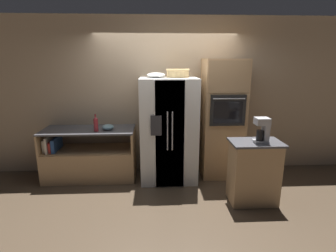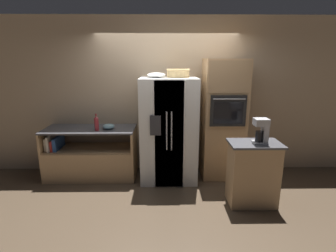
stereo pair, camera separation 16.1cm
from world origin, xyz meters
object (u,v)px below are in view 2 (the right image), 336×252
Objects in this scene: refrigerator at (169,130)px; wicker_basket at (178,73)px; bottle_tall at (97,123)px; wall_oven at (223,119)px; fruit_bowl at (156,75)px; mixing_bowl at (108,126)px; coffee_maker at (262,130)px.

wicker_basket reaches higher than refrigerator.
wicker_basket is 1.61m from bottle_tall.
refrigerator is 0.85× the size of wall_oven.
mixing_bowl is at bearing -178.74° from fruit_bowl.
wicker_basket is at bearing -178.73° from wall_oven.
wall_oven is (0.96, 0.10, 0.16)m from refrigerator.
coffee_maker is (2.30, -0.93, 0.18)m from mixing_bowl.
wicker_basket is 1.65m from coffee_maker.
wicker_basket is 0.37m from fruit_bowl.
refrigerator reaches higher than coffee_maker.
refrigerator is at bearing 3.36° from bottle_tall.
mixing_bowl is (0.18, 0.09, -0.08)m from bottle_tall.
wicker_basket is 1.29× the size of fruit_bowl.
bottle_tall is at bearing -173.78° from fruit_bowl.
refrigerator is 6.12× the size of bottle_tall.
fruit_bowl is at bearing -173.56° from wicker_basket.
bottle_tall is at bearing -173.72° from wicker_basket.
coffee_maker is (1.11, -0.99, -0.72)m from wicker_basket.
wall_oven is 5.28× the size of wicker_basket.
wall_oven is 5.94× the size of coffee_maker.
wall_oven is 1.13m from wicker_basket.
refrigerator is at bearing 144.39° from coffee_maker.
coffee_maker is at bearing -21.94° from mixing_bowl.
fruit_bowl is (-0.20, 0.04, 0.93)m from refrigerator.
coffee_maker reaches higher than mixing_bowl.
fruit_bowl is at bearing 1.26° from mixing_bowl.
fruit_bowl is at bearing 147.25° from coffee_maker.
wall_oven reaches higher than coffee_maker.
refrigerator is at bearing -10.77° from fruit_bowl.
refrigerator is 0.98m from wicker_basket.
wicker_basket reaches higher than bottle_tall.
fruit_bowl is 1.88m from coffee_maker.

